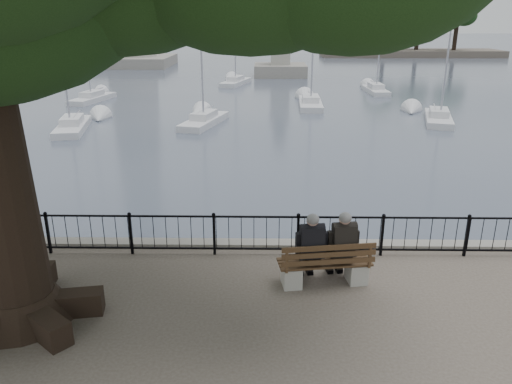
{
  "coord_description": "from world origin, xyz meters",
  "views": [
    {
      "loc": [
        0.17,
        -8.37,
        5.44
      ],
      "look_at": [
        0.0,
        2.5,
        1.6
      ],
      "focal_mm": 35.0,
      "sensor_mm": 36.0,
      "label": 1
    }
  ],
  "objects_px": {
    "person_right": "(341,249)",
    "lion_monument": "(280,56)",
    "bench": "(325,269)",
    "person_left": "(310,250)"
  },
  "relations": [
    {
      "from": "bench",
      "to": "person_right",
      "type": "bearing_deg",
      "value": 25.59
    },
    {
      "from": "person_right",
      "to": "lion_monument",
      "type": "bearing_deg",
      "value": 89.8
    },
    {
      "from": "bench",
      "to": "person_right",
      "type": "relative_size",
      "value": 1.23
    },
    {
      "from": "person_right",
      "to": "bench",
      "type": "bearing_deg",
      "value": -154.41
    },
    {
      "from": "bench",
      "to": "lion_monument",
      "type": "distance_m",
      "value": 48.84
    },
    {
      "from": "bench",
      "to": "person_left",
      "type": "bearing_deg",
      "value": 168.46
    },
    {
      "from": "lion_monument",
      "to": "person_left",
      "type": "bearing_deg",
      "value": -90.99
    },
    {
      "from": "person_left",
      "to": "person_right",
      "type": "distance_m",
      "value": 0.68
    },
    {
      "from": "person_left",
      "to": "lion_monument",
      "type": "relative_size",
      "value": 0.19
    },
    {
      "from": "bench",
      "to": "person_right",
      "type": "height_order",
      "value": "person_right"
    }
  ]
}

